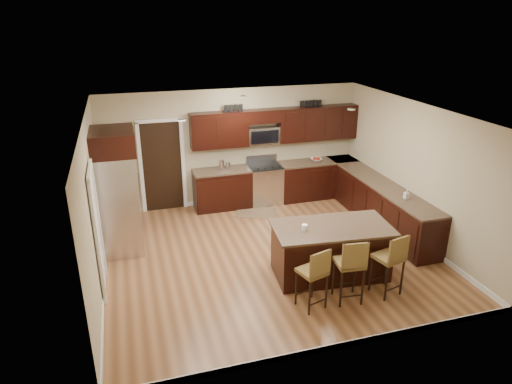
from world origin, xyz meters
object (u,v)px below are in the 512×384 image
object	(u,v)px
range	(265,184)
stool_right	(392,258)
stool_left	(315,272)
stool_mid	(351,264)
island	(330,252)
refrigerator	(118,191)

from	to	relation	value
range	stool_right	bearing A→B (deg)	-79.83
stool_left	stool_mid	size ratio (longest dim) A/B	0.93
range	stool_right	distance (m)	4.31
island	stool_right	distance (m)	1.09
range	refrigerator	world-z (taller)	refrigerator
island	stool_mid	distance (m)	0.89
island	stool_right	size ratio (longest dim) A/B	1.93
stool_left	stool_mid	xyz separation A→B (m)	(0.60, -0.01, 0.05)
island	range	bearing A→B (deg)	97.62
island	stool_left	size ratio (longest dim) A/B	2.02
stool_left	stool_right	xyz separation A→B (m)	(1.31, -0.00, 0.03)
island	stool_mid	world-z (taller)	stool_mid
island	refrigerator	world-z (taller)	refrigerator
stool_left	stool_mid	distance (m)	0.60
island	refrigerator	bearing A→B (deg)	155.50
stool_left	refrigerator	distance (m)	3.98
range	stool_left	bearing A→B (deg)	-97.36
stool_mid	refrigerator	xyz separation A→B (m)	(-3.35, 2.83, 0.51)
stool_mid	stool_right	distance (m)	0.71
stool_right	range	bearing A→B (deg)	86.07
range	refrigerator	size ratio (longest dim) A/B	0.47
range	island	distance (m)	3.40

